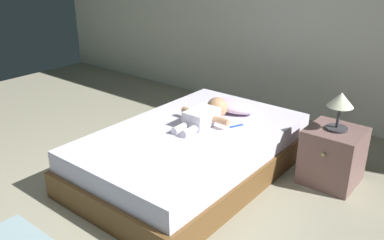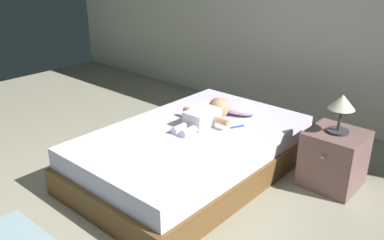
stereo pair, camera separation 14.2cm
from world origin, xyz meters
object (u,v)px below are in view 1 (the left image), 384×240
toothbrush (238,125)px  lamp (340,103)px  pillow (232,106)px  nightstand (332,156)px  bed (192,152)px  baby (207,114)px

toothbrush → lamp: size_ratio=0.44×
pillow → nightstand: 1.01m
pillow → lamp: bearing=0.7°
bed → pillow: size_ratio=4.18×
toothbrush → lamp: 0.85m
toothbrush → nightstand: (0.75, 0.29, -0.17)m
bed → pillow: bearing=89.4°
pillow → toothbrush: pillow is taller
bed → baby: bearing=94.1°
baby → toothbrush: size_ratio=4.59×
pillow → bed: bearing=-90.6°
baby → nightstand: (1.01, 0.39, -0.24)m
pillow → toothbrush: 0.37m
bed → baby: baby is taller
baby → toothbrush: 0.29m
bed → toothbrush: bearing=52.9°
baby → toothbrush: baby is taller
toothbrush → lamp: (0.75, 0.29, 0.30)m
baby → lamp: (1.01, 0.39, 0.23)m
toothbrush → lamp: bearing=21.1°
pillow → baby: 0.38m
lamp → baby: bearing=-158.9°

